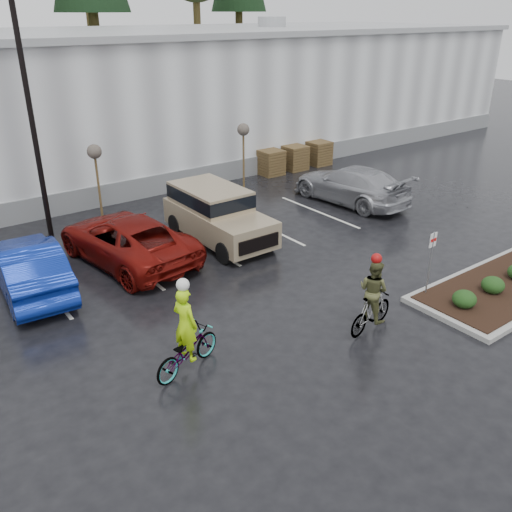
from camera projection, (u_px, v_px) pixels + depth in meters
ground at (342, 341)px, 14.69m from camera, size 120.00×120.00×0.00m
warehouse at (56, 102)px, 29.21m from camera, size 60.50×15.50×7.20m
lamppost at (26, 88)px, 18.91m from camera, size 0.50×1.00×9.22m
sapling_mid at (95, 156)px, 22.22m from camera, size 0.60×0.60×3.20m
sapling_east at (243, 133)px, 26.30m from camera, size 0.60×0.60×3.20m
pallet_stack_a at (271, 162)px, 29.24m from camera, size 1.20×1.20×1.35m
pallet_stack_b at (295, 158)px, 30.17m from camera, size 1.20×1.20×1.35m
pallet_stack_c at (318, 153)px, 31.15m from camera, size 1.20×1.20×1.35m
shrub_a at (464, 299)px, 15.96m from camera, size 0.70×0.70×0.52m
shrub_b at (493, 285)px, 16.78m from camera, size 0.70×0.70×0.52m
fire_lane_sign at (431, 257)px, 16.32m from camera, size 0.30×0.05×2.20m
car_blue at (29, 267)px, 16.97m from camera, size 2.17×5.27×1.70m
car_red at (127, 239)px, 19.04m from camera, size 3.55×6.35×1.68m
suv_tan at (219, 216)px, 20.60m from camera, size 2.20×5.10×2.06m
car_far_silver at (351, 185)px, 24.95m from camera, size 2.81×5.99×1.69m
cyclist_hivis at (186, 343)px, 13.21m from camera, size 2.21×1.31×2.54m
cyclist_olive at (372, 303)px, 14.88m from camera, size 1.85×0.92×2.33m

